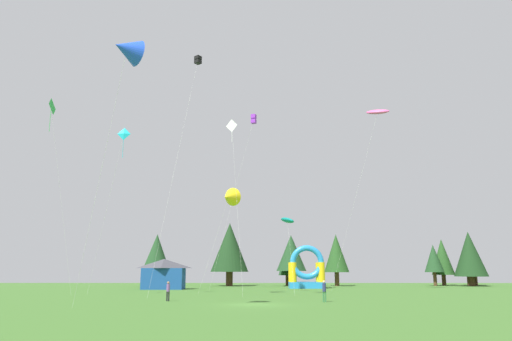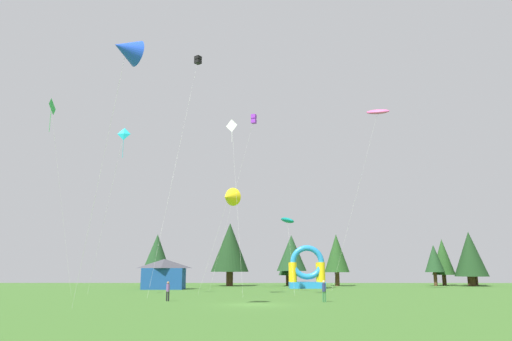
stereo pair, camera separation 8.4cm
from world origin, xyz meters
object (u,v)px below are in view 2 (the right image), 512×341
Objects in this scene: festival_tent at (164,274)px; kite_white_diamond at (232,128)px; kite_cyan_diamond at (123,136)px; person_midfield at (168,289)px; person_left_edge at (324,289)px; kite_black_box at (198,61)px; kite_pink_parafoil at (378,112)px; inflatable_blue_arch at (307,273)px; kite_yellow_delta at (229,197)px; kite_green_diamond at (50,109)px; kite_teal_parafoil at (287,220)px; kite_purple_box at (254,120)px; kite_blue_delta at (126,49)px.

kite_white_diamond is at bearing -56.11° from festival_tent.
kite_cyan_diamond is 17.88m from person_midfield.
person_left_edge is 12.95m from person_midfield.
festival_tent reaches higher than person_left_edge.
kite_white_diamond is 8.81m from kite_black_box.
kite_pink_parafoil is at bearing -14.22° from festival_tent.
inflatable_blue_arch reaches higher than person_left_edge.
kite_black_box reaches higher than festival_tent.
person_midfield is at bearing 5.92° from person_left_edge.
kite_yellow_delta is at bearing -156.53° from kite_pink_parafoil.
kite_black_box reaches higher than inflatable_blue_arch.
inflatable_blue_arch is (20.79, 21.34, -14.03)m from kite_cyan_diamond.
kite_green_diamond is 11.09× the size of person_left_edge.
kite_teal_parafoil is 0.50× the size of kite_cyan_diamond.
kite_teal_parafoil is 11.88m from kite_white_diamond.
kite_teal_parafoil is at bearing 13.80° from kite_cyan_diamond.
kite_pink_parafoil is at bearing -107.24° from person_left_edge.
kite_purple_box is 13.10× the size of person_left_edge.
kite_black_box reaches higher than kite_pink_parafoil.
kite_purple_box is 13.97× the size of person_midfield.
inflatable_blue_arch is at bearing 53.02° from kite_black_box.
kite_black_box is at bearing 85.25° from kite_blue_delta.
kite_blue_delta is 3.31× the size of festival_tent.
person_midfield is at bearing -134.19° from kite_teal_parafoil.
kite_blue_delta is 45.34m from inflatable_blue_arch.
kite_yellow_delta is at bearing -168.49° from kite_teal_parafoil.
kite_yellow_delta is 0.49× the size of kite_pink_parafoil.
person_left_edge is at bearing -79.63° from kite_teal_parafoil.
kite_white_diamond is at bearing 75.19° from kite_blue_delta.
kite_green_diamond reaches higher than kite_yellow_delta.
kite_purple_box is (2.52, 9.34, 11.59)m from kite_yellow_delta.
festival_tent is (-18.06, 25.89, 0.98)m from person_left_edge.
kite_teal_parafoil is 0.37× the size of kite_purple_box.
person_left_edge is (5.99, -20.12, -20.75)m from kite_purple_box.
kite_cyan_diamond reaches higher than person_left_edge.
kite_yellow_delta is at bearing 47.14° from person_midfield.
kite_cyan_diamond is 0.89× the size of kite_green_diamond.
inflatable_blue_arch is (1.43, 29.19, 1.13)m from person_left_edge.
kite_blue_delta reaches higher than kite_yellow_delta.
inflatable_blue_arch reaches higher than festival_tent.
kite_purple_box is at bearing -62.82° from person_left_edge.
kite_white_diamond is (0.27, 0.47, 7.84)m from kite_yellow_delta.
kite_pink_parafoil is (18.44, 8.01, 12.17)m from kite_yellow_delta.
kite_pink_parafoil reaches higher than kite_white_diamond.
festival_tent is (-19.50, -3.31, -0.16)m from inflatable_blue_arch.
kite_black_box is at bearing -68.65° from festival_tent.
person_midfield is at bearing -109.96° from kite_purple_box.
kite_cyan_diamond is (-11.12, -3.40, -1.84)m from kite_white_diamond.
kite_teal_parafoil is 20.68m from kite_black_box.
kite_blue_delta is at bearing -53.34° from kite_green_diamond.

